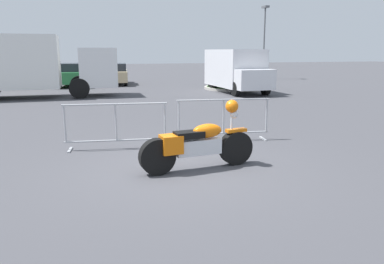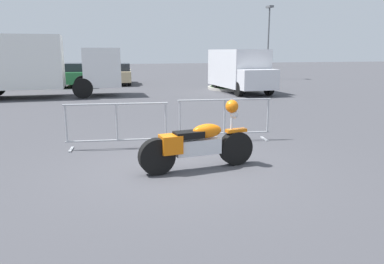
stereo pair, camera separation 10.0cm
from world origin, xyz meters
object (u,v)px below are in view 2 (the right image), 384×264
(crowd_barrier_far, at_px, (225,119))
(street_lamp, at_px, (269,32))
(parked_car_tan, at_px, (118,74))
(crowd_barrier_near, at_px, (117,125))
(box_truck, at_px, (28,64))
(delivery_van, at_px, (239,69))
(parked_car_green, at_px, (78,74))
(pedestrian, at_px, (216,71))
(parked_car_yellow, at_px, (36,75))
(motorcycle, at_px, (198,144))

(crowd_barrier_far, relative_size, street_lamp, 0.41)
(parked_car_tan, bearing_deg, street_lamp, -75.85)
(crowd_barrier_near, xyz_separation_m, box_truck, (-3.13, 11.08, 1.08))
(crowd_barrier_far, xyz_separation_m, delivery_van, (4.96, 10.52, 0.69))
(crowd_barrier_near, xyz_separation_m, parked_car_green, (-0.89, 16.95, 0.18))
(parked_car_green, xyz_separation_m, pedestrian, (8.98, -1.35, 0.18))
(parked_car_green, height_order, street_lamp, street_lamp)
(parked_car_yellow, xyz_separation_m, parked_car_green, (2.63, -0.71, 0.02))
(parked_car_yellow, bearing_deg, crowd_barrier_near, -161.90)
(street_lamp, bearing_deg, pedestrian, -149.17)
(crowd_barrier_far, xyz_separation_m, parked_car_tan, (-0.93, 17.43, 0.16))
(crowd_barrier_near, height_order, parked_car_tan, parked_car_tan)
(delivery_van, height_order, parked_car_green, delivery_van)
(box_truck, xyz_separation_m, parked_car_green, (2.24, 5.87, -0.90))
(delivery_van, relative_size, street_lamp, 0.88)
(parked_car_green, distance_m, pedestrian, 9.09)
(motorcycle, distance_m, pedestrian, 18.88)
(box_truck, relative_size, parked_car_yellow, 1.78)
(motorcycle, bearing_deg, crowd_barrier_far, 50.96)
(motorcycle, height_order, crowd_barrier_far, motorcycle)
(box_truck, distance_m, street_lamp, 18.75)
(crowd_barrier_near, height_order, box_truck, box_truck)
(crowd_barrier_near, height_order, crowd_barrier_far, same)
(delivery_van, height_order, pedestrian, delivery_van)
(crowd_barrier_far, relative_size, parked_car_green, 0.52)
(parked_car_tan, bearing_deg, parked_car_yellow, 94.44)
(motorcycle, bearing_deg, parked_car_tan, 83.15)
(motorcycle, bearing_deg, pedestrian, 63.35)
(crowd_barrier_near, bearing_deg, parked_car_green, 93.00)
(motorcycle, relative_size, street_lamp, 0.41)
(delivery_van, distance_m, parked_car_yellow, 13.24)
(pedestrian, distance_m, street_lamp, 7.15)
(parked_car_green, bearing_deg, parked_car_yellow, 81.79)
(parked_car_green, bearing_deg, crowd_barrier_near, -170.16)
(crowd_barrier_near, distance_m, pedestrian, 17.58)
(crowd_barrier_far, height_order, box_truck, box_truck)
(box_truck, height_order, pedestrian, box_truck)
(box_truck, bearing_deg, pedestrian, 22.96)
(crowd_barrier_near, relative_size, pedestrian, 1.39)
(motorcycle, distance_m, parked_car_tan, 19.46)
(pedestrian, bearing_deg, crowd_barrier_far, 99.63)
(motorcycle, relative_size, crowd_barrier_far, 0.99)
(motorcycle, xyz_separation_m, pedestrian, (6.76, 17.62, 0.42))
(motorcycle, height_order, pedestrian, pedestrian)
(delivery_van, xyz_separation_m, parked_car_tan, (-5.89, 6.91, -0.53))
(parked_car_tan, bearing_deg, delivery_van, -132.74)
(parked_car_tan, bearing_deg, crowd_barrier_near, -178.85)
(delivery_van, distance_m, parked_car_green, 10.68)
(motorcycle, relative_size, pedestrian, 1.37)
(motorcycle, relative_size, parked_car_green, 0.52)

